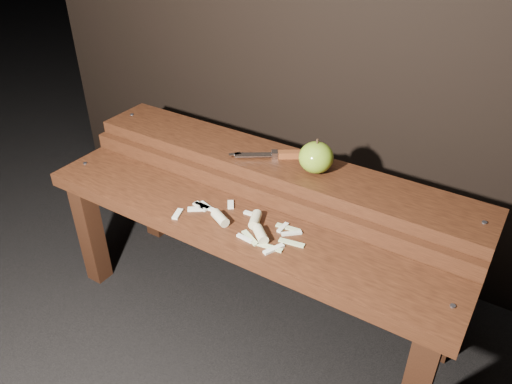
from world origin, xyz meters
The scene contains 6 objects.
ground centered at (0.00, 0.00, 0.00)m, with size 60.00×60.00×0.00m, color black.
bench_front_tier centered at (0.00, -0.06, 0.35)m, with size 1.20×0.20×0.42m.
bench_rear_tier centered at (0.00, 0.17, 0.41)m, with size 1.20×0.21×0.50m.
apple centered at (0.12, 0.17, 0.54)m, with size 0.09×0.09×0.10m.
knife centered at (0.01, 0.19, 0.51)m, with size 0.21×0.14×0.02m.
apple_scraps centered at (0.03, -0.06, 0.43)m, with size 0.36×0.15×0.03m.
Camera 1 is at (0.61, -0.90, 1.20)m, focal length 35.00 mm.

